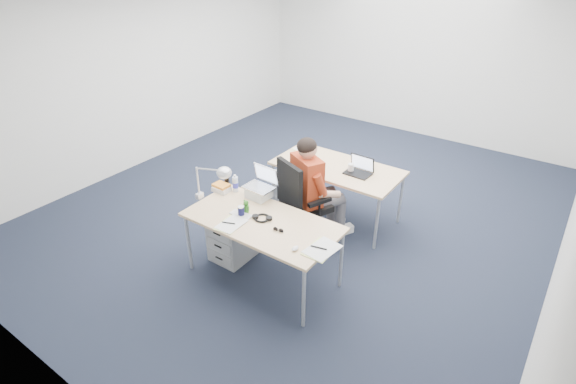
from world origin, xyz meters
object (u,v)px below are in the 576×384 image
(far_cup, at_px, (351,168))
(can_koozie, at_px, (241,211))
(desk_far, at_px, (337,170))
(wireless_keyboard, at_px, (241,215))
(drawer_pedestal_far, at_px, (296,186))
(drawer_pedestal_near, at_px, (234,236))
(silver_laptop, at_px, (258,184))
(desk_lamp, at_px, (208,181))
(water_bottle, at_px, (235,183))
(cordless_phone, at_px, (227,181))
(desk_near, at_px, (262,224))
(book_stack, at_px, (221,188))
(bear_figurine, at_px, (246,206))
(dark_laptop, at_px, (358,166))
(seated_person, at_px, (317,190))
(headphones, at_px, (262,217))
(office_chair, at_px, (304,220))
(sunglasses, at_px, (278,230))
(computer_mouse, at_px, (295,248))

(far_cup, bearing_deg, can_koozie, -105.89)
(desk_far, bearing_deg, wireless_keyboard, -98.95)
(drawer_pedestal_far, bearing_deg, drawer_pedestal_near, -86.36)
(desk_far, bearing_deg, far_cup, -5.88)
(wireless_keyboard, bearing_deg, desk_far, 78.07)
(silver_laptop, bearing_deg, desk_lamp, -130.35)
(drawer_pedestal_far, distance_m, water_bottle, 1.30)
(cordless_phone, bearing_deg, wireless_keyboard, -51.16)
(wireless_keyboard, bearing_deg, desk_near, 7.26)
(book_stack, xyz_separation_m, cordless_phone, (0.00, 0.10, 0.04))
(bear_figurine, bearing_deg, book_stack, 135.56)
(desk_near, xyz_separation_m, desk_far, (0.01, 1.52, 0.00))
(water_bottle, relative_size, bear_figurine, 1.43)
(desk_far, distance_m, can_koozie, 1.59)
(desk_lamp, relative_size, far_cup, 5.02)
(drawer_pedestal_far, xyz_separation_m, can_koozie, (0.36, -1.53, 0.51))
(wireless_keyboard, height_order, can_koozie, can_koozie)
(book_stack, bearing_deg, desk_near, -16.13)
(desk_lamp, bearing_deg, dark_laptop, 40.40)
(desk_near, bearing_deg, desk_far, 89.72)
(desk_near, relative_size, bear_figurine, 11.05)
(desk_near, height_order, silver_laptop, silver_laptop)
(desk_near, xyz_separation_m, wireless_keyboard, (-0.24, -0.04, 0.05))
(seated_person, xyz_separation_m, headphones, (-0.07, -0.94, 0.08))
(book_stack, bearing_deg, water_bottle, 33.72)
(desk_far, xyz_separation_m, cordless_phone, (-0.76, -1.21, 0.13))
(desk_near, distance_m, bear_figurine, 0.26)
(far_cup, bearing_deg, wireless_keyboard, -106.19)
(office_chair, height_order, far_cup, office_chair)
(cordless_phone, bearing_deg, silver_laptop, -11.45)
(headphones, distance_m, sunglasses, 0.28)
(drawer_pedestal_near, relative_size, cordless_phone, 3.29)
(bear_figurine, bearing_deg, desk_far, 56.24)
(drawer_pedestal_near, height_order, silver_laptop, silver_laptop)
(wireless_keyboard, distance_m, water_bottle, 0.52)
(headphones, distance_m, water_bottle, 0.67)
(seated_person, height_order, far_cup, seated_person)
(desk_near, xyz_separation_m, book_stack, (-0.75, 0.22, 0.09))
(drawer_pedestal_near, bearing_deg, sunglasses, -12.28)
(wireless_keyboard, distance_m, can_koozie, 0.05)
(seated_person, bearing_deg, office_chair, -84.73)
(office_chair, xyz_separation_m, computer_mouse, (0.57, -1.01, 0.43))
(desk_far, bearing_deg, drawer_pedestal_far, -176.10)
(can_koozie, height_order, cordless_phone, cordless_phone)
(computer_mouse, bearing_deg, cordless_phone, 154.74)
(office_chair, xyz_separation_m, far_cup, (0.22, 0.70, 0.47))
(desk_far, relative_size, bear_figurine, 11.05)
(book_stack, bearing_deg, office_chair, 38.14)
(can_koozie, height_order, water_bottle, water_bottle)
(drawer_pedestal_far, bearing_deg, desk_lamp, -93.49)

